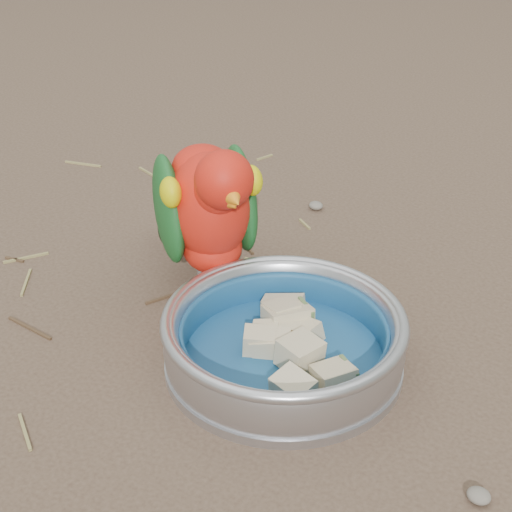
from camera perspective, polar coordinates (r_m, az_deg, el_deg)
The scene contains 6 objects.
ground at distance 0.84m, azimuth -4.57°, elevation -6.32°, with size 60.00×60.00×0.00m, color brown.
food_bowl at distance 0.80m, azimuth 2.01°, elevation -7.53°, with size 0.24×0.24×0.02m, color #B2B2BA.
bowl_wall at distance 0.79m, azimuth 2.05°, elevation -5.79°, with size 0.24×0.24×0.04m, color #B2B2BA, non-canonical shape.
fruit_wedges at distance 0.79m, azimuth 2.04°, elevation -6.21°, with size 0.14×0.14×0.03m, color #C7B48E, non-canonical shape.
lory_parrot at distance 0.87m, azimuth -3.40°, elevation 2.68°, with size 0.11×0.24×0.19m, color red, non-canonical shape.
ground_debris at distance 0.88m, azimuth -2.78°, elevation -4.22°, with size 0.90×0.80×0.01m, color olive, non-canonical shape.
Camera 1 is at (0.46, -0.50, 0.50)m, focal length 55.00 mm.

